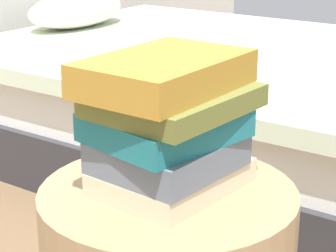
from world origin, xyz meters
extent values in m
cube|color=#2D2D33|center=(1.39, 0.75, 0.11)|extent=(1.55, 2.04, 0.22)
cube|color=white|center=(1.39, 0.75, 0.31)|extent=(1.49, 1.96, 0.18)
cube|color=beige|center=(1.39, 0.75, 0.43)|extent=(1.58, 2.00, 0.06)
ellipsoid|color=silver|center=(1.37, 1.55, 0.54)|extent=(0.57, 0.29, 0.16)
cube|color=beige|center=(0.01, 0.00, 0.55)|extent=(0.26, 0.20, 0.04)
cube|color=slate|center=(0.00, 0.00, 0.60)|extent=(0.23, 0.20, 0.05)
cube|color=#1E727F|center=(0.00, 0.01, 0.65)|extent=(0.26, 0.23, 0.05)
cube|color=olive|center=(0.01, -0.01, 0.69)|extent=(0.27, 0.22, 0.04)
cube|color=#B7842D|center=(0.00, 0.01, 0.74)|extent=(0.28, 0.19, 0.06)
camera|label=1|loc=(-0.82, -0.61, 1.00)|focal=68.89mm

